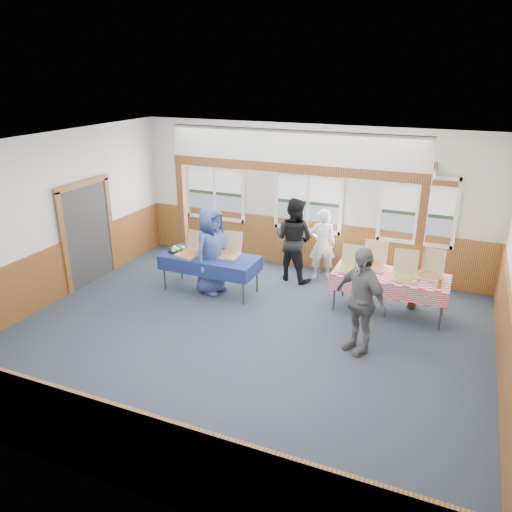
# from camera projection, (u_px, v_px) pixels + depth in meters

# --- Properties ---
(floor) EXTENTS (8.00, 8.00, 0.00)m
(floor) POSITION_uv_depth(u_px,v_px,m) (243.00, 337.00, 8.50)
(floor) COLOR #26343F
(floor) RESTS_ON ground
(ceiling) EXTENTS (8.00, 8.00, 0.00)m
(ceiling) POSITION_uv_depth(u_px,v_px,m) (241.00, 147.00, 7.36)
(ceiling) COLOR white
(ceiling) RESTS_ON wall_back
(wall_back) EXTENTS (8.00, 0.00, 8.00)m
(wall_back) POSITION_uv_depth(u_px,v_px,m) (309.00, 199.00, 10.94)
(wall_back) COLOR silver
(wall_back) RESTS_ON floor
(wall_front) EXTENTS (8.00, 0.00, 8.00)m
(wall_front) POSITION_uv_depth(u_px,v_px,m) (95.00, 359.00, 4.92)
(wall_front) COLOR silver
(wall_front) RESTS_ON floor
(wall_left) EXTENTS (0.00, 8.00, 8.00)m
(wall_left) POSITION_uv_depth(u_px,v_px,m) (50.00, 220.00, 9.40)
(wall_left) COLOR silver
(wall_left) RESTS_ON floor
(wainscot_back) EXTENTS (7.98, 0.05, 1.10)m
(wainscot_back) POSITION_uv_depth(u_px,v_px,m) (307.00, 244.00, 11.29)
(wainscot_back) COLOR brown
(wainscot_back) RESTS_ON floor
(wainscot_front) EXTENTS (7.98, 0.05, 1.10)m
(wainscot_front) POSITION_uv_depth(u_px,v_px,m) (107.00, 443.00, 5.31)
(wainscot_front) COLOR brown
(wainscot_front) RESTS_ON floor
(wainscot_left) EXTENTS (0.05, 6.98, 1.10)m
(wainscot_left) POSITION_uv_depth(u_px,v_px,m) (59.00, 272.00, 9.76)
(wainscot_left) COLOR brown
(wainscot_left) RESTS_ON floor
(wainscot_right) EXTENTS (0.05, 6.98, 1.10)m
(wainscot_right) POSITION_uv_depth(u_px,v_px,m) (506.00, 359.00, 6.84)
(wainscot_right) COLOR brown
(wainscot_right) RESTS_ON floor
(cased_opening) EXTENTS (0.06, 1.30, 2.10)m
(cased_opening) POSITION_uv_depth(u_px,v_px,m) (88.00, 234.00, 10.36)
(cased_opening) COLOR #323232
(cased_opening) RESTS_ON wall_left
(window_left) EXTENTS (1.56, 0.10, 1.46)m
(window_left) POSITION_uv_depth(u_px,v_px,m) (215.00, 186.00, 11.72)
(window_left) COLOR white
(window_left) RESTS_ON wall_back
(window_mid) EXTENTS (1.56, 0.10, 1.46)m
(window_mid) POSITION_uv_depth(u_px,v_px,m) (308.00, 196.00, 10.87)
(window_mid) COLOR white
(window_mid) RESTS_ON wall_back
(window_right) EXTENTS (1.56, 0.10, 1.46)m
(window_right) POSITION_uv_depth(u_px,v_px,m) (418.00, 206.00, 10.03)
(window_right) COLOR white
(window_right) RESTS_ON wall_back
(post_left) EXTENTS (0.15, 0.15, 2.40)m
(post_left) POSITION_uv_depth(u_px,v_px,m) (183.00, 218.00, 10.97)
(post_left) COLOR #552C12
(post_left) RESTS_ON floor
(post_right) EXTENTS (0.15, 0.15, 2.40)m
(post_right) POSITION_uv_depth(u_px,v_px,m) (419.00, 248.00, 9.13)
(post_right) COLOR #552C12
(post_right) RESTS_ON floor
(cross_beam) EXTENTS (5.15, 0.18, 0.18)m
(cross_beam) POSITION_uv_depth(u_px,v_px,m) (292.00, 168.00, 9.59)
(cross_beam) COLOR #552C12
(cross_beam) RESTS_ON post_left
(table_left) EXTENTS (2.09, 1.26, 0.76)m
(table_left) POSITION_uv_depth(u_px,v_px,m) (210.00, 259.00, 10.00)
(table_left) COLOR #323232
(table_left) RESTS_ON floor
(table_right) EXTENTS (2.25, 1.72, 0.76)m
(table_right) POSITION_uv_depth(u_px,v_px,m) (391.00, 277.00, 9.11)
(table_right) COLOR #323232
(table_right) RESTS_ON floor
(pizza_box_a) EXTENTS (0.51, 0.58, 0.45)m
(pizza_box_a) POSITION_uv_depth(u_px,v_px,m) (190.00, 252.00, 10.01)
(pizza_box_a) COLOR #D3B68C
(pizza_box_a) RESTS_ON table_left
(pizza_box_b) EXTENTS (0.43, 0.52, 0.45)m
(pizza_box_b) POSITION_uv_depth(u_px,v_px,m) (229.00, 253.00, 9.97)
(pizza_box_b) COLOR #D3B68C
(pizza_box_b) RESTS_ON table_left
(pizza_box_c) EXTENTS (0.40, 0.49, 0.43)m
(pizza_box_c) POSITION_uv_depth(u_px,v_px,m) (349.00, 267.00, 9.27)
(pizza_box_c) COLOR #D3B68C
(pizza_box_c) RESTS_ON table_right
(pizza_box_d) EXTENTS (0.46, 0.55, 0.47)m
(pizza_box_d) POSITION_uv_depth(u_px,v_px,m) (374.00, 265.00, 9.37)
(pizza_box_d) COLOR #D3B68C
(pizza_box_d) RESTS_ON table_right
(pizza_box_e) EXTENTS (0.47, 0.56, 0.47)m
(pizza_box_e) POSITION_uv_depth(u_px,v_px,m) (405.00, 275.00, 8.92)
(pizza_box_e) COLOR #D3B68C
(pizza_box_e) RESTS_ON table_right
(pizza_box_f) EXTENTS (0.47, 0.56, 0.47)m
(pizza_box_f) POSITION_uv_depth(u_px,v_px,m) (430.00, 274.00, 8.95)
(pizza_box_f) COLOR #D3B68C
(pizza_box_f) RESTS_ON table_right
(veggie_tray) EXTENTS (0.40, 0.40, 0.09)m
(veggie_tray) POSITION_uv_depth(u_px,v_px,m) (178.00, 250.00, 10.25)
(veggie_tray) COLOR black
(veggie_tray) RESTS_ON table_left
(drink_glass) EXTENTS (0.07, 0.07, 0.15)m
(drink_glass) POSITION_uv_depth(u_px,v_px,m) (439.00, 283.00, 8.54)
(drink_glass) COLOR #8F5517
(drink_glass) RESTS_ON table_right
(woman_white) EXTENTS (0.66, 0.56, 1.55)m
(woman_white) POSITION_uv_depth(u_px,v_px,m) (322.00, 245.00, 10.58)
(woman_white) COLOR white
(woman_white) RESTS_ON floor
(woman_black) EXTENTS (1.00, 0.86, 1.80)m
(woman_black) POSITION_uv_depth(u_px,v_px,m) (294.00, 239.00, 10.51)
(woman_black) COLOR black
(woman_black) RESTS_ON floor
(man_blue) EXTENTS (0.72, 0.96, 1.77)m
(man_blue) POSITION_uv_depth(u_px,v_px,m) (211.00, 251.00, 9.91)
(man_blue) COLOR #374C8B
(man_blue) RESTS_ON floor
(person_grey) EXTENTS (1.10, 0.93, 1.77)m
(person_grey) POSITION_uv_depth(u_px,v_px,m) (360.00, 300.00, 7.80)
(person_grey) COLOR slate
(person_grey) RESTS_ON floor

